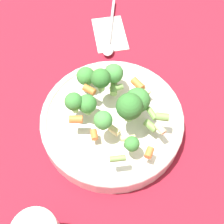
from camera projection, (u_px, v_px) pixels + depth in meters
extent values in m
plane|color=maroon|center=(112.00, 126.00, 0.64)|extent=(3.00, 3.00, 0.00)
cylinder|color=silver|center=(112.00, 122.00, 0.62)|extent=(0.28, 0.28, 0.04)
torus|color=silver|center=(112.00, 118.00, 0.61)|extent=(0.28, 0.28, 0.01)
cylinder|color=#8CB766|center=(87.00, 83.00, 0.63)|extent=(0.01, 0.01, 0.02)
sphere|color=#3D8438|center=(86.00, 76.00, 0.61)|extent=(0.04, 0.04, 0.04)
cylinder|color=#8CB766|center=(101.00, 86.00, 0.59)|extent=(0.01, 0.01, 0.02)
sphere|color=#33722D|center=(101.00, 78.00, 0.56)|extent=(0.04, 0.04, 0.04)
cylinder|color=#8CB766|center=(129.00, 115.00, 0.56)|extent=(0.02, 0.02, 0.02)
sphere|color=#33722D|center=(129.00, 106.00, 0.53)|extent=(0.05, 0.05, 0.05)
cylinder|color=#8CB766|center=(114.00, 81.00, 0.62)|extent=(0.01, 0.01, 0.02)
sphere|color=#479342|center=(114.00, 73.00, 0.60)|extent=(0.04, 0.04, 0.04)
cylinder|color=#8CB766|center=(103.00, 126.00, 0.55)|extent=(0.01, 0.01, 0.01)
sphere|color=#479342|center=(103.00, 120.00, 0.54)|extent=(0.03, 0.03, 0.03)
cylinder|color=#8CB766|center=(88.00, 110.00, 0.59)|extent=(0.01, 0.01, 0.02)
sphere|color=#3D8438|center=(87.00, 104.00, 0.57)|extent=(0.04, 0.04, 0.04)
cylinder|color=#8CB766|center=(137.00, 108.00, 0.59)|extent=(0.02, 0.02, 0.02)
sphere|color=#3D8438|center=(138.00, 100.00, 0.57)|extent=(0.05, 0.05, 0.05)
cylinder|color=#8CB766|center=(75.00, 108.00, 0.58)|extent=(0.01, 0.01, 0.02)
sphere|color=#3D8438|center=(74.00, 101.00, 0.56)|extent=(0.03, 0.03, 0.03)
cylinder|color=#8CB766|center=(131.00, 148.00, 0.55)|extent=(0.01, 0.01, 0.01)
sphere|color=#3D8438|center=(132.00, 144.00, 0.54)|extent=(0.03, 0.03, 0.03)
cylinder|color=#729E4C|center=(118.00, 158.00, 0.52)|extent=(0.03, 0.03, 0.01)
cylinder|color=#729E4C|center=(114.00, 89.00, 0.61)|extent=(0.03, 0.03, 0.01)
cylinder|color=beige|center=(128.00, 138.00, 0.55)|extent=(0.02, 0.03, 0.01)
cylinder|color=beige|center=(145.00, 89.00, 0.61)|extent=(0.02, 0.03, 0.01)
cylinder|color=#729E4C|center=(88.00, 77.00, 0.60)|extent=(0.01, 0.03, 0.01)
cylinder|color=beige|center=(114.00, 130.00, 0.57)|extent=(0.02, 0.02, 0.01)
cylinder|color=#729E4C|center=(162.00, 117.00, 0.55)|extent=(0.02, 0.03, 0.01)
cylinder|color=#729E4C|center=(151.00, 126.00, 0.57)|extent=(0.02, 0.03, 0.01)
cylinder|color=orange|center=(149.00, 153.00, 0.54)|extent=(0.02, 0.02, 0.01)
cylinder|color=beige|center=(143.00, 97.00, 0.58)|extent=(0.01, 0.02, 0.01)
cylinder|color=beige|center=(91.00, 72.00, 0.63)|extent=(0.02, 0.03, 0.01)
cylinder|color=orange|center=(76.00, 119.00, 0.55)|extent=(0.02, 0.03, 0.01)
cylinder|color=#729E4C|center=(116.00, 88.00, 0.61)|extent=(0.03, 0.02, 0.01)
cylinder|color=orange|center=(138.00, 84.00, 0.61)|extent=(0.02, 0.03, 0.01)
cylinder|color=beige|center=(115.00, 70.00, 0.62)|extent=(0.02, 0.03, 0.01)
cylinder|color=orange|center=(95.00, 135.00, 0.56)|extent=(0.02, 0.02, 0.01)
cylinder|color=#729E4C|center=(90.00, 79.00, 0.64)|extent=(0.02, 0.01, 0.01)
cylinder|color=beige|center=(160.00, 128.00, 0.55)|extent=(0.02, 0.02, 0.01)
cylinder|color=orange|center=(89.00, 90.00, 0.59)|extent=(0.01, 0.02, 0.01)
cylinder|color=#729E4C|center=(152.00, 114.00, 0.57)|extent=(0.02, 0.03, 0.01)
cube|color=white|center=(110.00, 34.00, 0.77)|extent=(0.13, 0.13, 0.01)
cylinder|color=silver|center=(111.00, 21.00, 0.78)|extent=(0.14, 0.08, 0.01)
ellipsoid|color=silver|center=(108.00, 50.00, 0.73)|extent=(0.04, 0.04, 0.01)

